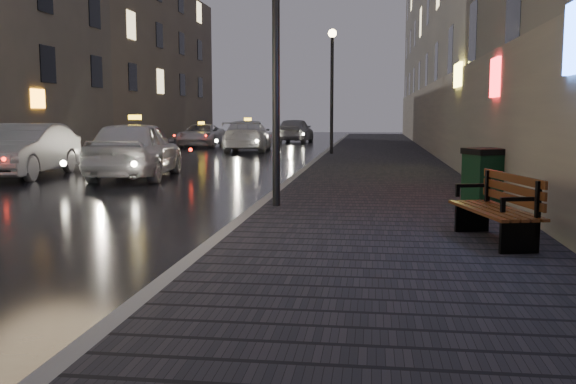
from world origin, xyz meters
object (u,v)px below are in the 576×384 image
object	(u,v)px
taxi_near	(136,149)
car_left_mid	(26,150)
bench	(499,208)
taxi_mid	(248,136)
car_far	(295,130)
taxi_far	(201,135)
trash_bin	(485,175)
lamp_near	(276,23)
lamp_far	(332,75)

from	to	relation	value
taxi_near	car_left_mid	distance (m)	3.43
bench	taxi_mid	distance (m)	24.20
car_far	taxi_far	bearing A→B (deg)	54.70
car_far	trash_bin	bearing A→B (deg)	108.01
car_left_mid	car_far	world-z (taller)	car_far
taxi_far	taxi_mid	bearing A→B (deg)	-51.76
bench	car_left_mid	distance (m)	14.97
bench	lamp_near	bearing A→B (deg)	125.72
lamp_far	car_left_mid	world-z (taller)	lamp_far
car_left_mid	bench	bearing A→B (deg)	-42.76
lamp_near	car_left_mid	xyz separation A→B (m)	(-8.45, 6.07, -2.70)
trash_bin	taxi_near	world-z (taller)	taxi_near
bench	car_far	world-z (taller)	car_far
trash_bin	taxi_far	distance (m)	25.89
trash_bin	car_far	distance (m)	29.64
lamp_far	bench	xyz separation A→B (m)	(3.48, -18.97, -2.88)
trash_bin	car_left_mid	bearing A→B (deg)	133.21
bench	taxi_mid	xyz separation A→B (m)	(-7.92, 22.87, 0.15)
taxi_near	car_left_mid	xyz separation A→B (m)	(-3.43, 0.05, -0.06)
lamp_near	car_left_mid	distance (m)	10.75
bench	taxi_far	world-z (taller)	taxi_far
bench	taxi_mid	size ratio (longest dim) A/B	0.36
trash_bin	taxi_far	world-z (taller)	taxi_far
taxi_near	taxi_mid	world-z (taller)	taxi_near
lamp_far	car_left_mid	size ratio (longest dim) A/B	1.10
lamp_far	taxi_near	size ratio (longest dim) A/B	1.06
taxi_mid	taxi_far	world-z (taller)	taxi_mid
bench	car_left_mid	size ratio (longest dim) A/B	0.39
taxi_far	car_far	size ratio (longest dim) A/B	0.99
car_left_mid	taxi_mid	xyz separation A→B (m)	(4.01, 13.83, -0.03)
bench	taxi_near	xyz separation A→B (m)	(-8.49, 8.99, 0.24)
lamp_near	taxi_mid	size ratio (longest dim) A/B	1.01
lamp_near	taxi_mid	bearing A→B (deg)	102.58
bench	taxi_mid	bearing A→B (deg)	95.35
car_left_mid	car_far	size ratio (longest dim) A/B	1.02
lamp_far	taxi_near	world-z (taller)	lamp_far
lamp_far	trash_bin	distance (m)	15.70
trash_bin	taxi_mid	size ratio (longest dim) A/B	0.20
lamp_far	taxi_near	xyz separation A→B (m)	(-5.02, -9.98, -2.64)
lamp_far	car_left_mid	xyz separation A→B (m)	(-8.45, -9.93, -2.70)
taxi_near	car_left_mid	size ratio (longest dim) A/B	1.04
bench	taxi_far	bearing A→B (deg)	99.20
lamp_near	trash_bin	bearing A→B (deg)	15.15
car_left_mid	taxi_mid	bearing A→B (deg)	68.26
lamp_near	taxi_far	size ratio (longest dim) A/B	1.15
taxi_near	lamp_near	bearing A→B (deg)	123.04
taxi_near	lamp_far	bearing A→B (deg)	-123.45
lamp_near	trash_bin	distance (m)	4.96
lamp_near	trash_bin	xyz separation A→B (m)	(3.95, 1.07, -2.81)
lamp_near	lamp_far	size ratio (longest dim) A/B	1.00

